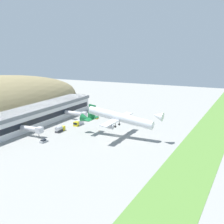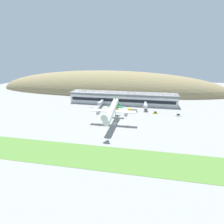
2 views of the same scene
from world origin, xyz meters
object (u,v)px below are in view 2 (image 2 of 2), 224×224
at_px(jetway_0, 101,102).
at_px(service_car_1, 178,115).
at_px(cargo_airplane, 112,110).
at_px(service_car_2, 92,109).
at_px(jetway_1, 145,105).
at_px(terminal_building, 123,97).
at_px(fuel_truck, 133,110).
at_px(traffic_cone_0, 122,117).
at_px(service_car_0, 155,113).
at_px(box_truck, 114,108).

relative_size(jetway_0, service_car_1, 3.10).
relative_size(cargo_airplane, service_car_1, 10.67).
relative_size(cargo_airplane, service_car_2, 10.01).
height_order(jetway_1, service_car_1, jetway_1).
bearing_deg(terminal_building, service_car_1, -30.40).
distance_m(fuel_truck, traffic_cone_0, 18.26).
xyz_separation_m(terminal_building, cargo_airplane, (-0.41, -54.43, 4.15)).
xyz_separation_m(jetway_1, service_car_0, (8.07, -9.73, -3.36)).
bearing_deg(cargo_airplane, service_car_0, 43.67).
height_order(terminal_building, service_car_0, terminal_building).
distance_m(terminal_building, service_car_2, 35.22).
relative_size(service_car_0, fuel_truck, 0.49).
height_order(fuel_truck, box_truck, box_truck).
bearing_deg(traffic_cone_0, service_car_1, 16.02).
relative_size(fuel_truck, traffic_cone_0, 13.33).
relative_size(jetway_1, fuel_truck, 1.93).
bearing_deg(service_car_1, box_truck, 172.99).
bearing_deg(terminal_building, traffic_cone_0, -82.72).
relative_size(terminal_building, jetway_1, 6.95).
bearing_deg(jetway_1, service_car_0, -50.35).
bearing_deg(cargo_airplane, box_truck, 97.49).
distance_m(box_truck, traffic_cone_0, 21.15).
relative_size(terminal_building, cargo_airplane, 2.30).
xyz_separation_m(jetway_0, cargo_airplane, (18.10, -39.94, 6.25)).
height_order(service_car_2, box_truck, box_truck).
xyz_separation_m(fuel_truck, box_truck, (-16.44, 1.67, 0.11)).
height_order(terminal_building, jetway_0, terminal_building).
bearing_deg(service_car_0, traffic_cone_0, -149.12).
bearing_deg(jetway_0, box_truck, -27.06).
xyz_separation_m(service_car_0, fuel_truck, (-18.52, 1.99, 0.76)).
bearing_deg(jetway_1, terminal_building, 145.11).
relative_size(cargo_airplane, fuel_truck, 5.83).
distance_m(service_car_1, service_car_2, 71.54).
relative_size(jetway_1, box_truck, 2.06).
bearing_deg(service_car_0, fuel_truck, 173.87).
distance_m(terminal_building, box_truck, 22.52).
distance_m(service_car_0, traffic_cone_0, 29.24).
height_order(jetway_0, service_car_1, jetway_0).
relative_size(cargo_airplane, traffic_cone_0, 77.68).
xyz_separation_m(jetway_1, box_truck, (-26.90, -6.07, -2.49)).
height_order(service_car_0, service_car_1, service_car_1).
bearing_deg(traffic_cone_0, jetway_1, 55.46).
bearing_deg(box_truck, terminal_building, 77.60).
distance_m(jetway_0, cargo_airplane, 44.29).
xyz_separation_m(jetway_1, traffic_cone_0, (-17.03, -24.74, -3.71)).
bearing_deg(fuel_truck, service_car_1, -7.57).
distance_m(terminal_building, service_car_0, 39.72).
bearing_deg(jetway_1, service_car_1, -26.13).
bearing_deg(box_truck, jetway_0, 152.94).
bearing_deg(fuel_truck, traffic_cone_0, -111.14).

